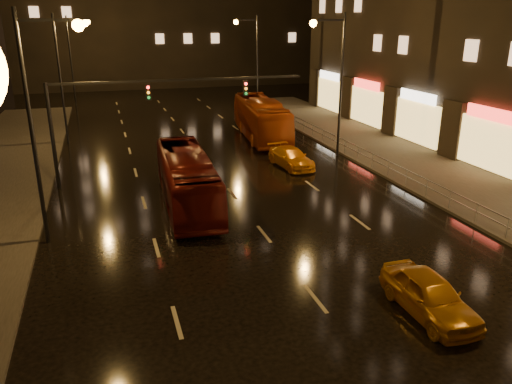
% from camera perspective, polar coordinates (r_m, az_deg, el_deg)
% --- Properties ---
extents(ground, '(140.00, 140.00, 0.00)m').
position_cam_1_polar(ground, '(32.53, -4.53, 2.02)').
color(ground, black).
rests_on(ground, ground).
extents(sidewalk_right, '(7.00, 70.00, 0.15)m').
position_cam_1_polar(sidewalk_right, '(33.77, 20.47, 1.62)').
color(sidewalk_right, '#38332D').
rests_on(sidewalk_right, ground).
extents(traffic_signal, '(15.31, 0.32, 6.20)m').
position_cam_1_polar(traffic_signal, '(30.80, -14.11, 9.60)').
color(traffic_signal, black).
rests_on(traffic_signal, ground).
extents(railing_right, '(0.05, 56.00, 1.00)m').
position_cam_1_polar(railing_right, '(34.13, 13.18, 3.95)').
color(railing_right, '#99999E').
rests_on(railing_right, sidewalk_right).
extents(bus_red, '(2.91, 10.47, 2.89)m').
position_cam_1_polar(bus_red, '(26.97, -7.92, 1.49)').
color(bus_red, '#540F0C').
rests_on(bus_red, ground).
extents(bus_curb, '(4.01, 12.04, 3.29)m').
position_cam_1_polar(bus_curb, '(42.43, 0.56, 8.39)').
color(bus_curb, '#A94010').
rests_on(bus_curb, ground).
extents(taxi_near, '(1.70, 4.19, 1.43)m').
position_cam_1_polar(taxi_near, '(18.16, 19.20, -11.06)').
color(taxi_near, '#BA7311').
rests_on(taxi_near, ground).
extents(taxi_far, '(2.32, 4.64, 1.29)m').
position_cam_1_polar(taxi_far, '(34.07, 4.02, 3.95)').
color(taxi_far, orange).
rests_on(taxi_far, ground).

